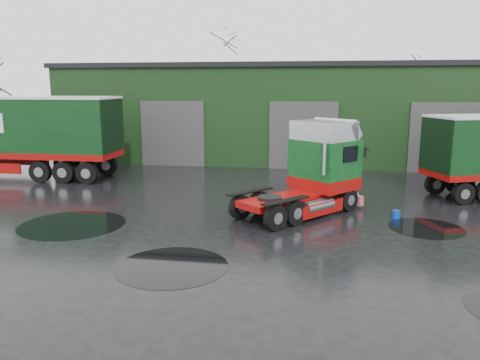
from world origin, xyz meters
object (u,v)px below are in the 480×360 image
hero_tractor (297,169)px  wash_bucket (396,214)px  tree_back_b (400,99)px  warehouse (306,111)px  tree_back_a (223,88)px

hero_tractor → wash_bucket: hero_tractor is taller
hero_tractor → tree_back_b: size_ratio=0.77×
hero_tractor → wash_bucket: (3.76, 0.14, -1.65)m
warehouse → wash_bucket: (3.84, -16.13, -3.01)m
warehouse → tree_back_a: tree_back_a is taller
hero_tractor → warehouse: bearing=131.0°
hero_tractor → wash_bucket: 4.11m
wash_bucket → tree_back_b: tree_back_b is taller
tree_back_b → hero_tractor: bearing=-106.8°
hero_tractor → tree_back_b: bearing=113.9°
warehouse → hero_tractor: size_ratio=5.59×
wash_bucket → tree_back_a: tree_back_a is taller
tree_back_b → warehouse: bearing=-128.7°
warehouse → tree_back_b: bearing=51.3°
wash_bucket → tree_back_b: (4.16, 26.13, 3.60)m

